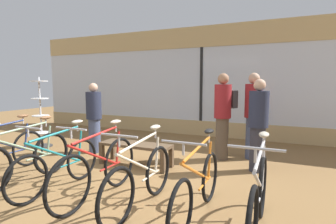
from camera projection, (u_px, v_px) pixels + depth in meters
ground_plane at (118, 185)px, 4.04m from camera, size 24.00×24.00×0.00m
shop_back_wall at (201, 81)px, 7.69m from camera, size 12.00×0.08×3.20m
bicycle_far_left at (2, 152)px, 4.51m from camera, size 0.46×1.73×1.02m
bicycle_left at (24, 159)px, 4.05m from camera, size 0.46×1.78×1.05m
bicycle_center_left at (59, 165)px, 3.83m from camera, size 0.46×1.67×1.01m
bicycle_center at (98, 169)px, 3.54m from camera, size 0.46×1.76×1.05m
bicycle_center_right at (141, 179)px, 3.25m from camera, size 0.46×1.67×1.03m
bicycle_right at (198, 187)px, 3.01m from camera, size 0.46×1.71×1.01m
bicycle_far_right at (258, 200)px, 2.63m from camera, size 0.46×1.73×1.05m
accessory_rack at (41, 118)px, 6.42m from camera, size 0.48×0.48×1.72m
display_bench at (136, 147)px, 4.98m from camera, size 1.40×0.44×0.43m
customer_near_rack at (94, 117)px, 5.88m from camera, size 0.45×0.45×1.57m
customer_by_window at (223, 113)px, 5.33m from camera, size 0.50×0.56×1.76m
customer_mid_floor at (258, 124)px, 4.59m from camera, size 0.46×0.46×1.64m
customer_near_bench at (253, 114)px, 5.36m from camera, size 0.46×0.46×1.77m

